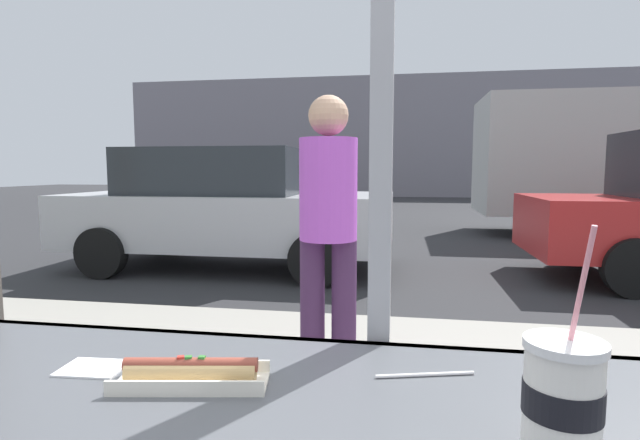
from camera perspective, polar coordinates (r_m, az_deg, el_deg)
The scene contains 9 objects.
ground_plane at distance 9.14m, azimuth 9.17°, elevation -2.66°, with size 60.00×60.00×0.00m, color #2D2D30.
sidewalk_strip at distance 2.94m, azimuth 8.15°, elevation -20.20°, with size 16.00×2.80×0.13m, color #9E998E.
building_facade_far at distance 24.88m, azimuth 9.57°, elevation 9.51°, with size 28.00×1.20×5.87m, color gray.
soda_cup_right at distance 0.77m, azimuth 26.37°, elevation -18.03°, with size 0.11×0.11×0.32m.
hotdog_tray_near at distance 0.96m, azimuth -14.76°, elevation -16.83°, with size 0.29×0.14×0.05m.
loose_straw at distance 0.99m, azimuth 12.12°, elevation -17.18°, with size 0.01×0.01×0.19m, color white.
napkin_wrapper at distance 1.10m, azimuth -24.89°, elevation -15.35°, with size 0.12×0.09×0.00m, color white.
parked_car_silver at distance 6.86m, azimuth -10.69°, elevation 1.51°, with size 4.38×2.08×1.63m.
pedestrian at distance 2.71m, azimuth 0.97°, elevation -0.35°, with size 0.32×0.32×1.63m.
Camera 1 is at (0.05, -1.04, 1.36)m, focal length 27.50 mm.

